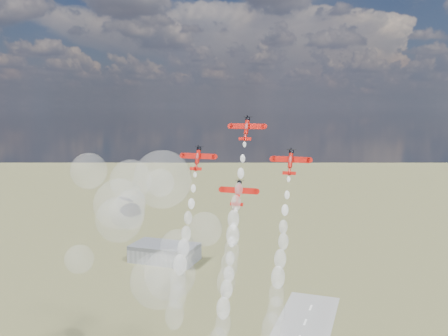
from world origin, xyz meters
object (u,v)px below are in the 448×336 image
Objects in this scene: plane_left at (198,158)px; plane_right at (290,162)px; hangar at (165,253)px; plane_slot at (238,193)px; plane_lead at (247,128)px.

plane_right is at bearing 0.00° from plane_left.
plane_right is at bearing -54.10° from hangar.
plane_left is 18.07m from plane_slot.
hangar is 4.53× the size of plane_lead.
plane_right reaches higher than plane_slot.
plane_slot is (116.91, -186.17, 86.50)m from hangar.
plane_left is at bearing 164.10° from plane_slot.
plane_slot is at bearing -57.87° from hangar.
plane_lead is 1.00× the size of plane_left.
plane_lead reaches higher than plane_right.
plane_lead is 1.00× the size of plane_right.
plane_lead is 20.72m from plane_slot.
hangar is at bearing 122.13° from plane_slot.
plane_left is (-14.80, -4.22, -9.46)m from plane_lead.
plane_lead reaches higher than hangar.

